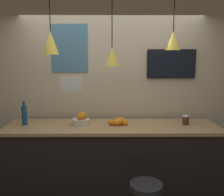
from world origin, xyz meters
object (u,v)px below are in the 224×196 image
object	(u,v)px
fruit_bowl	(81,119)
spread_jar	(186,120)
juice_bottle	(24,115)
mounted_tv	(171,64)

from	to	relation	value
fruit_bowl	spread_jar	size ratio (longest dim) A/B	1.93
juice_bottle	mounted_tv	distance (m)	2.07
fruit_bowl	juice_bottle	world-z (taller)	juice_bottle
juice_bottle	mounted_tv	bearing A→B (deg)	11.08
mounted_tv	spread_jar	bearing A→B (deg)	-72.59
fruit_bowl	juice_bottle	xyz separation A→B (m)	(-0.72, -0.00, 0.06)
fruit_bowl	juice_bottle	size ratio (longest dim) A/B	0.73
spread_jar	juice_bottle	bearing A→B (deg)	180.00
fruit_bowl	mounted_tv	bearing A→B (deg)	17.23
juice_bottle	spread_jar	xyz separation A→B (m)	(2.05, 0.00, -0.07)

